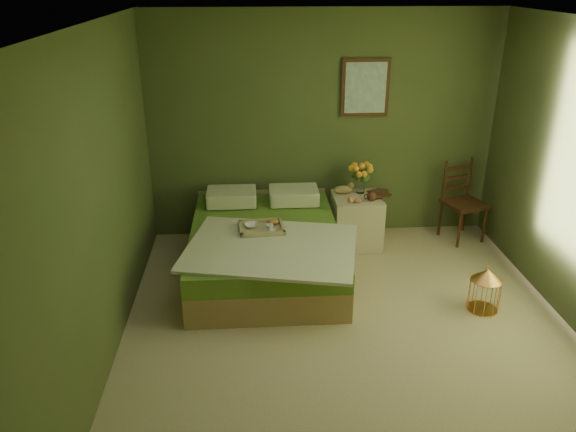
{
  "coord_description": "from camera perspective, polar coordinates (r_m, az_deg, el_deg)",
  "views": [
    {
      "loc": [
        -0.83,
        -4.01,
        2.93
      ],
      "look_at": [
        -0.48,
        1.0,
        0.75
      ],
      "focal_mm": 35.0,
      "sensor_mm": 36.0,
      "label": 1
    }
  ],
  "objects": [
    {
      "name": "wall_left",
      "position": [
        4.48,
        -18.79,
        0.88
      ],
      "size": [
        0.0,
        4.5,
        4.5
      ],
      "primitive_type": "plane",
      "rotation": [
        1.57,
        0.0,
        1.57
      ],
      "color": "#4E592F",
      "rests_on": "floor"
    },
    {
      "name": "ceiling",
      "position": [
        4.11,
        8.14,
        18.68
      ],
      "size": [
        4.5,
        4.5,
        0.0
      ],
      "primitive_type": "plane",
      "rotation": [
        3.14,
        0.0,
        0.0
      ],
      "color": "silver",
      "rests_on": "wall_back"
    },
    {
      "name": "coffee_cup",
      "position": [
        5.62,
        -1.87,
        -1.2
      ],
      "size": [
        0.08,
        0.08,
        0.07
      ],
      "primitive_type": "imported",
      "rotation": [
        0.0,
        0.0,
        0.0
      ],
      "color": "white",
      "rests_on": "bed"
    },
    {
      "name": "birdcage",
      "position": [
        5.59,
        19.37,
        -7.11
      ],
      "size": [
        0.28,
        0.28,
        0.43
      ],
      "rotation": [
        0.0,
        0.0,
        0.29
      ],
      "color": "#D58A44",
      "rests_on": "floor"
    },
    {
      "name": "chair",
      "position": [
        6.91,
        17.33,
        2.02
      ],
      "size": [
        0.53,
        0.53,
        0.95
      ],
      "rotation": [
        0.0,
        0.0,
        0.32
      ],
      "color": "#381A0F",
      "rests_on": "floor"
    },
    {
      "name": "wall_art",
      "position": [
        6.47,
        7.87,
        12.79
      ],
      "size": [
        0.54,
        0.04,
        0.64
      ],
      "color": "#381A0F",
      "rests_on": "wall_back"
    },
    {
      "name": "bed",
      "position": [
        5.92,
        -2.35,
        -2.81
      ],
      "size": [
        1.81,
        2.28,
        1.41
      ],
      "color": "#A48152",
      "rests_on": "floor"
    },
    {
      "name": "nightstand",
      "position": [
        6.51,
        7.01,
        0.08
      ],
      "size": [
        0.54,
        0.54,
        1.02
      ],
      "color": "#C1B69D",
      "rests_on": "floor"
    },
    {
      "name": "book_upper",
      "position": [
        6.45,
        8.65,
        2.29
      ],
      "size": [
        0.21,
        0.27,
        0.02
      ],
      "primitive_type": "imported",
      "rotation": [
        0.0,
        0.0,
        -0.13
      ],
      "color": "#472819",
      "rests_on": "nightstand"
    },
    {
      "name": "book_lower",
      "position": [
        6.46,
        8.64,
        2.13
      ],
      "size": [
        0.27,
        0.29,
        0.02
      ],
      "primitive_type": "imported",
      "rotation": [
        0.0,
        0.0,
        0.46
      ],
      "color": "#381E0F",
      "rests_on": "nightstand"
    },
    {
      "name": "cereal_bowl",
      "position": [
        5.73,
        -3.71,
        -0.96
      ],
      "size": [
        0.16,
        0.16,
        0.03
      ],
      "primitive_type": "imported",
      "rotation": [
        0.0,
        0.0,
        0.12
      ],
      "color": "white",
      "rests_on": "bed"
    },
    {
      "name": "wall_back",
      "position": [
        6.52,
        3.54,
        8.99
      ],
      "size": [
        4.0,
        0.0,
        4.0
      ],
      "primitive_type": "plane",
      "rotation": [
        1.57,
        0.0,
        0.0
      ],
      "color": "#4E592F",
      "rests_on": "floor"
    },
    {
      "name": "floor",
      "position": [
        5.03,
        6.43,
        -12.26
      ],
      "size": [
        4.5,
        4.5,
        0.0
      ],
      "primitive_type": "plane",
      "color": "#C9B591",
      "rests_on": "ground"
    }
  ]
}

